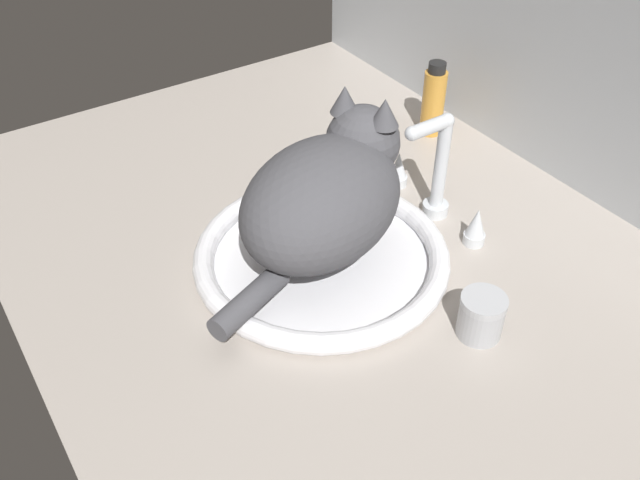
# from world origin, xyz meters

# --- Properties ---
(countertop) EXTENTS (1.23, 0.84, 0.03)m
(countertop) POSITION_xyz_m (0.00, 0.00, 0.01)
(countertop) COLOR #ADA399
(countertop) RESTS_ON ground
(backsplash_wall) EXTENTS (1.23, 0.02, 0.36)m
(backsplash_wall) POSITION_xyz_m (0.00, 0.43, 0.18)
(backsplash_wall) COLOR #B2B7BC
(backsplash_wall) RESTS_ON ground
(sink_basin) EXTENTS (0.36, 0.36, 0.03)m
(sink_basin) POSITION_xyz_m (-0.00, -0.02, 0.04)
(sink_basin) COLOR white
(sink_basin) RESTS_ON countertop
(faucet) EXTENTS (0.21, 0.09, 0.17)m
(faucet) POSITION_xyz_m (-0.00, 0.18, 0.10)
(faucet) COLOR silver
(faucet) RESTS_ON countertop
(cat) EXTENTS (0.27, 0.36, 0.19)m
(cat) POSITION_xyz_m (-0.01, -0.00, 0.14)
(cat) COLOR #4C4C51
(cat) RESTS_ON sink_basin
(amber_bottle) EXTENTS (0.04, 0.04, 0.13)m
(amber_bottle) POSITION_xyz_m (-0.19, 0.34, 0.09)
(amber_bottle) COLOR gold
(amber_bottle) RESTS_ON countertop
(metal_jar) EXTENTS (0.06, 0.06, 0.06)m
(metal_jar) POSITION_xyz_m (0.22, 0.07, 0.06)
(metal_jar) COLOR #B2B5BA
(metal_jar) RESTS_ON countertop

